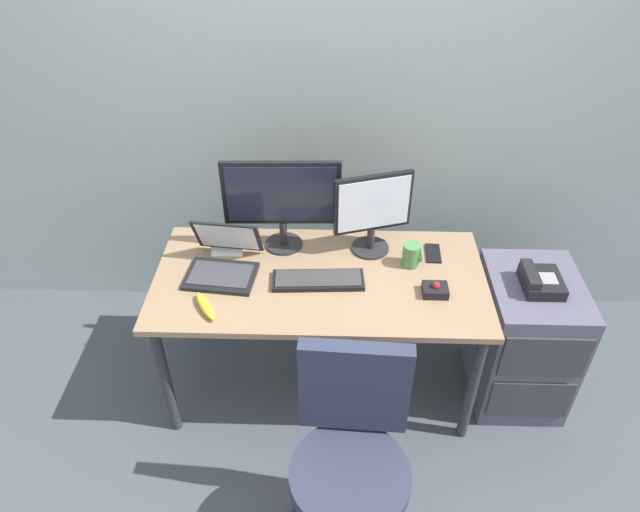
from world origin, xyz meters
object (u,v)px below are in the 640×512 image
object	(u,v)px
desk_phone	(540,281)
office_chair	(350,470)
paper_notepad	(228,244)
cell_phone	(433,253)
monitor_main	(282,198)
laptop	(223,261)
banana	(205,306)
keyboard	(318,280)
trackball_mouse	(435,290)
file_cabinet	(523,338)
coffee_mug	(412,255)
monitor_side	(373,210)

from	to	relation	value
desk_phone	office_chair	distance (m)	1.19
paper_notepad	cell_phone	size ratio (longest dim) A/B	1.46
monitor_main	cell_phone	bearing A→B (deg)	-4.08
office_chair	cell_phone	distance (m)	1.09
laptop	banana	bearing A→B (deg)	-97.87
office_chair	paper_notepad	xyz separation A→B (m)	(-0.59, 1.03, 0.27)
office_chair	keyboard	size ratio (longest dim) A/B	2.33
keyboard	trackball_mouse	xyz separation A→B (m)	(0.51, -0.06, 0.01)
file_cabinet	paper_notepad	size ratio (longest dim) A/B	3.35
file_cabinet	desk_phone	distance (m)	0.38
coffee_mug	laptop	bearing A→B (deg)	-175.61
desk_phone	monitor_side	size ratio (longest dim) A/B	0.49
monitor_side	monitor_main	bearing A→B (deg)	177.26
monitor_main	laptop	xyz separation A→B (m)	(-0.26, -0.20, -0.22)
desk_phone	monitor_main	size ratio (longest dim) A/B	0.37
monitor_main	cell_phone	world-z (taller)	monitor_main
monitor_main	monitor_side	xyz separation A→B (m)	(0.42, -0.02, -0.04)
keyboard	laptop	world-z (taller)	laptop
keyboard	laptop	size ratio (longest dim) A/B	1.20
cell_phone	file_cabinet	bearing A→B (deg)	-19.56
monitor_main	monitor_side	distance (m)	0.42
file_cabinet	cell_phone	distance (m)	0.62
monitor_main	keyboard	bearing A→B (deg)	-57.12
office_chair	banana	size ratio (longest dim) A/B	5.10
office_chair	laptop	world-z (taller)	office_chair
monitor_main	trackball_mouse	bearing A→B (deg)	-25.83
monitor_main	trackball_mouse	distance (m)	0.80
banana	laptop	bearing A→B (deg)	82.13
laptop	cell_phone	size ratio (longest dim) A/B	2.45
monitor_main	banana	size ratio (longest dim) A/B	2.86
office_chair	monitor_main	bearing A→B (deg)	107.13
monitor_side	trackball_mouse	size ratio (longest dim) A/B	3.70
desk_phone	monitor_side	bearing A→B (deg)	162.63
desk_phone	monitor_main	bearing A→B (deg)	167.72
monitor_main	paper_notepad	bearing A→B (deg)	-179.03
cell_phone	coffee_mug	bearing A→B (deg)	-141.99
file_cabinet	coffee_mug	size ratio (longest dim) A/B	6.19
office_chair	cell_phone	xyz separation A→B (m)	(0.40, 0.98, 0.27)
monitor_side	trackball_mouse	world-z (taller)	monitor_side
paper_notepad	monitor_main	bearing A→B (deg)	0.97
banana	cell_phone	bearing A→B (deg)	22.16
coffee_mug	file_cabinet	bearing A→B (deg)	-10.36
banana	coffee_mug	bearing A→B (deg)	20.23
office_chair	cell_phone	bearing A→B (deg)	67.90
monitor_side	keyboard	bearing A→B (deg)	-133.90
desk_phone	laptop	size ratio (longest dim) A/B	0.58
trackball_mouse	cell_phone	world-z (taller)	trackball_mouse
monitor_side	coffee_mug	xyz separation A→B (m)	(0.18, -0.11, -0.17)
desk_phone	office_chair	bearing A→B (deg)	-137.42
keyboard	office_chair	bearing A→B (deg)	-79.40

